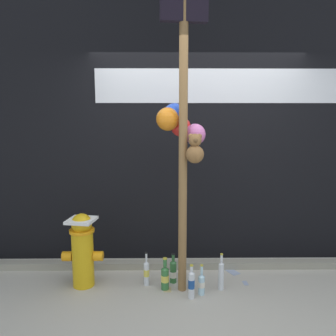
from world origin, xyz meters
TOP-DOWN VIEW (x-y plane):
  - ground_plane at (0.00, 0.00)m, footprint 14.00×14.00m
  - building_wall at (0.00, 1.31)m, footprint 10.00×0.21m
  - curb_strip at (0.00, 0.93)m, footprint 8.00×0.12m
  - memorial_post at (-0.22, 0.50)m, footprint 0.49×0.45m
  - fire_hydrant at (-1.24, 0.53)m, footprint 0.42×0.31m
  - bottle_0 at (-0.12, 0.27)m, footprint 0.06×0.06m
  - bottle_1 at (-0.02, 0.34)m, footprint 0.07×0.07m
  - bottle_2 at (-0.29, 0.59)m, footprint 0.07×0.07m
  - bottle_3 at (-0.58, 0.53)m, footprint 0.06×0.06m
  - bottle_4 at (-0.38, 0.44)m, footprint 0.08×0.08m
  - bottle_5 at (0.19, 0.43)m, footprint 0.06×0.06m
  - litter_0 at (0.40, 0.82)m, footprint 0.16×0.19m
  - litter_1 at (0.48, 0.55)m, footprint 0.05×0.10m
  - litter_2 at (-0.36, 0.43)m, footprint 0.08×0.10m

SIDE VIEW (x-z plane):
  - ground_plane at x=0.00m, z-range 0.00..0.00m
  - litter_0 at x=0.40m, z-range 0.00..0.01m
  - litter_1 at x=0.48m, z-range 0.00..0.01m
  - litter_2 at x=-0.36m, z-range 0.00..0.01m
  - curb_strip at x=0.00m, z-range 0.00..0.08m
  - bottle_1 at x=-0.02m, z-range -0.04..0.27m
  - bottle_2 at x=-0.29m, z-range -0.04..0.29m
  - bottle_4 at x=-0.38m, z-range -0.04..0.30m
  - bottle_3 at x=-0.58m, z-range -0.04..0.32m
  - bottle_0 at x=-0.12m, z-range -0.02..0.32m
  - bottle_5 at x=0.19m, z-range -0.03..0.35m
  - fire_hydrant at x=-1.24m, z-range 0.02..0.80m
  - memorial_post at x=-0.22m, z-range 0.30..3.27m
  - building_wall at x=0.00m, z-range 0.00..3.81m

